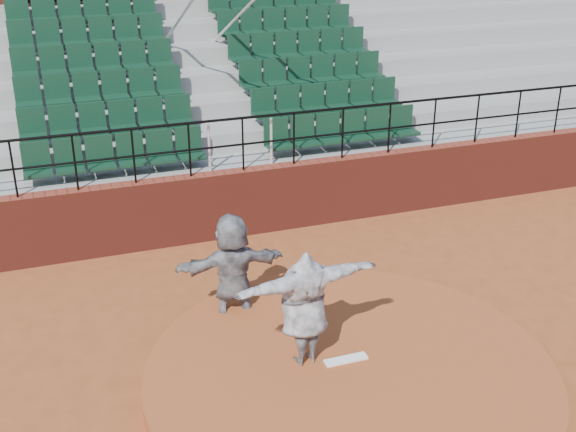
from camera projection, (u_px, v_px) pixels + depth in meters
name	position (u px, v px, depth m)	size (l,w,h in m)	color
ground	(350.00, 382.00, 9.70)	(90.00, 90.00, 0.00)	brown
pitchers_mound	(350.00, 374.00, 9.65)	(5.50, 5.50, 0.25)	#994822
pitching_rubber	(346.00, 359.00, 9.73)	(0.60, 0.15, 0.03)	white
boundary_wall	(244.00, 202.00, 13.75)	(24.00, 0.30, 1.30)	maroon
wall_railing	(243.00, 132.00, 13.19)	(24.04, 0.05, 1.03)	black
seating_deck	(199.00, 112.00, 16.57)	(24.00, 5.97, 4.63)	gray
pitcher	(304.00, 308.00, 9.41)	(2.01, 0.55, 1.64)	black
fielder	(233.00, 270.00, 10.71)	(1.66, 0.53, 1.79)	black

